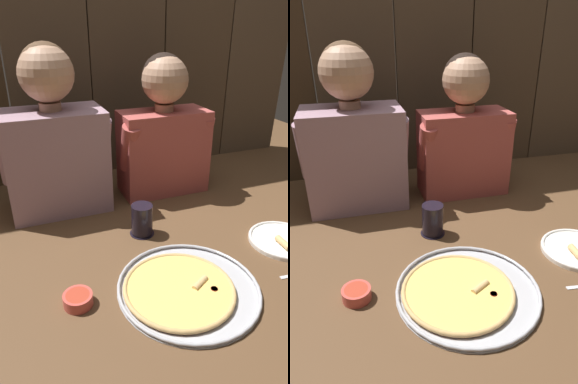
{
  "view_description": "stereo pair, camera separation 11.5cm",
  "coord_description": "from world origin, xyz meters",
  "views": [
    {
      "loc": [
        -0.36,
        -0.86,
        0.69
      ],
      "look_at": [
        0.01,
        0.1,
        0.18
      ],
      "focal_mm": 32.05,
      "sensor_mm": 36.0,
      "label": 1
    },
    {
      "loc": [
        -0.26,
        -0.9,
        0.69
      ],
      "look_at": [
        0.01,
        0.1,
        0.18
      ],
      "focal_mm": 32.05,
      "sensor_mm": 36.0,
      "label": 2
    }
  ],
  "objects": [
    {
      "name": "ground_plane",
      "position": [
        0.0,
        0.0,
        0.0
      ],
      "size": [
        3.2,
        3.2,
        0.0
      ],
      "primitive_type": "plane",
      "color": "brown"
    },
    {
      "name": "pizza_tray",
      "position": [
        0.02,
        -0.2,
        0.01
      ],
      "size": [
        0.41,
        0.41,
        0.03
      ],
      "color": "#B2B2B7",
      "rests_on": "ground"
    },
    {
      "name": "dinner_plate",
      "position": [
        0.45,
        -0.11,
        0.01
      ],
      "size": [
        0.24,
        0.24,
        0.03
      ],
      "color": "white",
      "rests_on": "ground"
    },
    {
      "name": "drinking_glass",
      "position": [
        0.01,
        0.12,
        0.06
      ],
      "size": [
        0.09,
        0.09,
        0.12
      ],
      "color": "black",
      "rests_on": "ground"
    },
    {
      "name": "dipping_bowl",
      "position": [
        -0.28,
        -0.14,
        0.02
      ],
      "size": [
        0.08,
        0.08,
        0.03
      ],
      "color": "#CC4C42",
      "rests_on": "ground"
    },
    {
      "name": "diner_left",
      "position": [
        -0.23,
        0.44,
        0.29
      ],
      "size": [
        0.42,
        0.24,
        0.64
      ],
      "color": "gray",
      "rests_on": "ground"
    },
    {
      "name": "diner_right",
      "position": [
        0.23,
        0.44,
        0.28
      ],
      "size": [
        0.41,
        0.21,
        0.59
      ],
      "color": "#AD4C47",
      "rests_on": "ground"
    },
    {
      "name": "wooden_backdrop_wall",
      "position": [
        -0.0,
        0.76,
        0.67
      ],
      "size": [
        2.19,
        0.03,
        1.34
      ],
      "color": "brown",
      "rests_on": "ground"
    }
  ]
}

